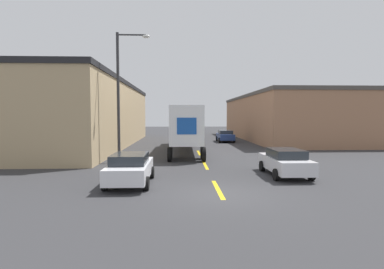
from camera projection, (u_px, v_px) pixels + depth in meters
The scene contains 10 objects.
ground_plane at pixel (221, 194), 12.54m from camera, with size 160.00×160.00×0.00m, color #333335.
road_centerline at pixel (205, 165), 20.03m from camera, with size 0.20×16.69×0.01m.
warehouse_left at pixel (83, 114), 33.03m from camera, with size 10.60×29.78×6.90m.
warehouse_right at pixel (288, 117), 42.69m from camera, with size 13.47×28.35×6.18m.
semi_truck at pixel (186, 125), 28.22m from camera, with size 2.95×15.61×4.04m.
parked_car_right_far at pixel (225, 136), 37.99m from camera, with size 2.04×4.22×1.48m.
parked_car_right_near at pixel (285, 162), 16.46m from camera, with size 2.04×4.22×1.48m.
parked_car_left_near at pixel (130, 168), 14.42m from camera, with size 2.04×4.22×1.48m.
water_tower at pixel (70, 74), 66.26m from camera, with size 4.48×4.48×15.16m.
street_lamp at pixel (122, 89), 20.95m from camera, with size 2.36×0.32×9.06m.
Camera 1 is at (-1.72, -12.30, 3.29)m, focal length 28.00 mm.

